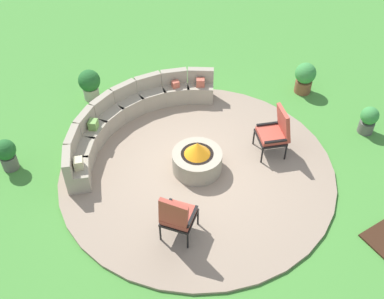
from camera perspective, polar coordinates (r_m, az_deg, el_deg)
The scene contains 10 objects.
ground_plane at distance 9.62m, azimuth 0.63°, elevation -2.65°, with size 24.00×24.00×0.00m, color #478C38.
patio_circle at distance 9.60m, azimuth 0.63°, elevation -2.52°, with size 5.69×5.69×0.06m, color gray.
fire_pit at distance 9.38m, azimuth 0.64°, elevation -1.21°, with size 1.03×1.03×0.72m.
curved_stone_bench at distance 10.45m, azimuth -7.80°, elevation 4.08°, with size 4.26×2.09×0.78m.
lounge_chair_front_left at distance 8.03m, azimuth -1.88°, elevation -8.20°, with size 0.80×0.83×1.16m.
lounge_chair_front_right at distance 9.74m, azimuth 10.31°, elevation 2.26°, with size 0.77×0.79×1.11m.
potted_plant_0 at distance 11.81m, azimuth 13.79°, elevation 8.74°, with size 0.52×0.52×0.81m.
potted_plant_1 at distance 11.53m, azimuth -12.54°, elevation 7.98°, with size 0.53×0.53×0.78m.
potted_plant_2 at distance 10.14m, azimuth -21.97°, elevation -0.46°, with size 0.43×0.43×0.73m.
potted_plant_3 at distance 11.02m, azimuth 21.01°, elevation 3.53°, with size 0.40×0.40×0.67m.
Camera 1 is at (-3.61, -5.63, 6.92)m, focal length 43.13 mm.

